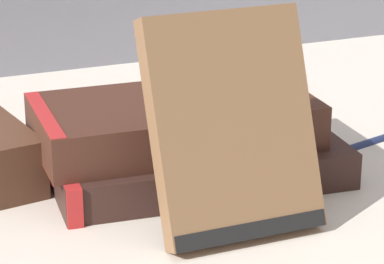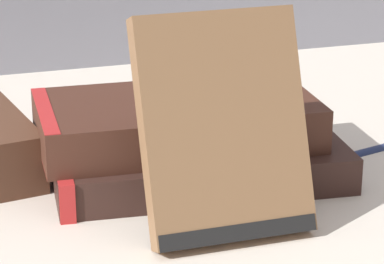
{
  "view_description": "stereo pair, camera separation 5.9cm",
  "coord_description": "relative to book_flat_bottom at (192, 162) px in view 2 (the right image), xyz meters",
  "views": [
    {
      "loc": [
        -0.24,
        -0.65,
        0.3
      ],
      "look_at": [
        0.03,
        -0.02,
        0.05
      ],
      "focal_mm": 85.0,
      "sensor_mm": 36.0,
      "label": 1
    },
    {
      "loc": [
        -0.18,
        -0.67,
        0.3
      ],
      "look_at": [
        0.03,
        -0.02,
        0.05
      ],
      "focal_mm": 85.0,
      "sensor_mm": 36.0,
      "label": 2
    }
  ],
  "objects": [
    {
      "name": "book_flat_top",
      "position": [
        -0.01,
        0.01,
        0.03
      ],
      "size": [
        0.23,
        0.13,
        0.04
      ],
      "rotation": [
        0.0,
        0.0,
        -0.06
      ],
      "color": "#422319",
      "rests_on": "book_flat_bottom"
    },
    {
      "name": "book_leaning_front",
      "position": [
        -0.01,
        -0.09,
        0.06
      ],
      "size": [
        0.12,
        0.08,
        0.16
      ],
      "rotation": [
        -0.37,
        0.0,
        0.0
      ],
      "color": "brown",
      "rests_on": "ground_plane"
    },
    {
      "name": "pocket_watch",
      "position": [
        0.05,
        -0.01,
        0.05
      ],
      "size": [
        0.05,
        0.05,
        0.01
      ],
      "color": "silver",
      "rests_on": "book_flat_top"
    },
    {
      "name": "reading_glasses",
      "position": [
        -0.08,
        0.14,
        -0.01
      ],
      "size": [
        0.12,
        0.08,
        0.0
      ],
      "rotation": [
        0.0,
        0.0,
        -0.25
      ],
      "color": "#ADADB2",
      "rests_on": "ground_plane"
    },
    {
      "name": "ground_plane",
      "position": [
        -0.03,
        0.01,
        -0.02
      ],
      "size": [
        3.0,
        3.0,
        0.0
      ],
      "primitive_type": "plane",
      "color": "beige"
    },
    {
      "name": "book_flat_bottom",
      "position": [
        0.0,
        0.0,
        0.0
      ],
      "size": [
        0.25,
        0.15,
        0.03
      ],
      "rotation": [
        0.0,
        0.0,
        -0.09
      ],
      "color": "#331E19",
      "rests_on": "ground_plane"
    }
  ]
}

